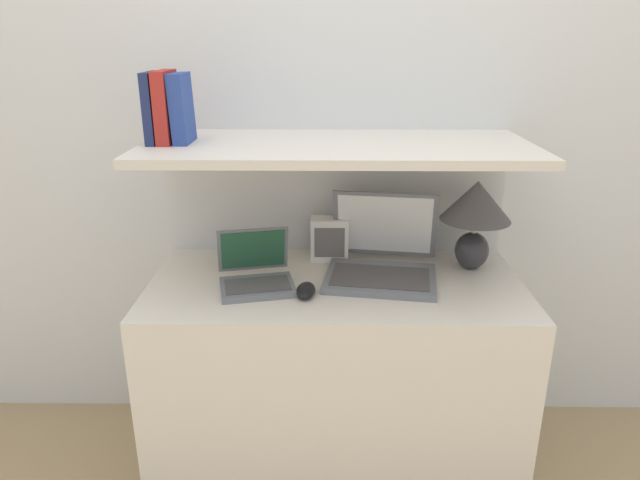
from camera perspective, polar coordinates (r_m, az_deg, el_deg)
The scene contains 12 objects.
wall_back at distance 2.05m, azimuth 1.58°, elevation 12.56°, with size 6.00×0.05×2.40m.
desk at distance 2.01m, azimuth 1.50°, elevation -13.52°, with size 1.20×0.58×0.71m.
back_riser at distance 2.18m, azimuth 1.44°, elevation -4.52°, with size 1.20×0.04×1.12m.
shelf at distance 1.77m, azimuth 1.69°, elevation 9.26°, with size 1.20×0.52×0.03m.
table_lamp at distance 1.94m, azimuth 15.31°, elevation 2.91°, with size 0.23×0.23×0.30m.
laptop_large at distance 1.88m, azimuth 6.19°, elevation -2.01°, with size 0.40×0.38×0.26m.
laptop_small at distance 1.80m, azimuth -6.43°, elevation -3.43°, with size 0.27×0.26×0.17m.
computer_mouse at distance 1.74m, azimuth -1.43°, elevation -5.06°, with size 0.06×0.11×0.03m.
router_box at distance 1.99m, azimuth 0.95°, elevation 0.10°, with size 0.13×0.08×0.15m.
book_navy at distance 1.83m, azimuth -16.32°, elevation 12.58°, with size 0.03×0.15×0.21m.
book_red at distance 1.82m, azimuth -15.13°, elevation 12.72°, with size 0.04×0.16×0.21m.
book_blue at distance 1.81m, azimuth -13.68°, elevation 12.67°, with size 0.05×0.14×0.21m.
Camera 1 is at (-0.03, -1.38, 1.46)m, focal length 32.00 mm.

